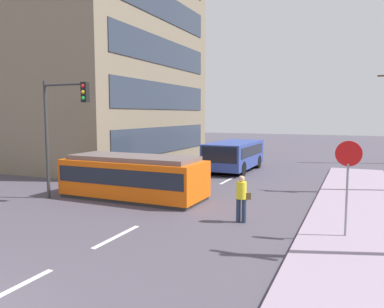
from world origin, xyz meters
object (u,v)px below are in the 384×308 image
(stop_sign, at_px, (348,169))
(pedestrian_crossing, at_px, (242,196))
(traffic_light_mast, at_px, (62,118))
(streetcar_tram, at_px, (133,176))
(city_bus, at_px, (234,154))

(stop_sign, bearing_deg, pedestrian_crossing, 170.33)
(traffic_light_mast, bearing_deg, streetcar_tram, 30.80)
(streetcar_tram, height_order, traffic_light_mast, traffic_light_mast)
(city_bus, height_order, stop_sign, stop_sign)
(city_bus, relative_size, stop_sign, 2.10)
(city_bus, xyz_separation_m, traffic_light_mast, (-4.32, -11.43, 2.53))
(pedestrian_crossing, xyz_separation_m, stop_sign, (3.43, -0.58, 1.25))
(streetcar_tram, distance_m, city_bus, 10.02)
(pedestrian_crossing, height_order, traffic_light_mast, traffic_light_mast)
(streetcar_tram, height_order, pedestrian_crossing, streetcar_tram)
(city_bus, distance_m, stop_sign, 14.35)
(pedestrian_crossing, bearing_deg, stop_sign, -9.67)
(stop_sign, bearing_deg, city_bus, 120.83)
(pedestrian_crossing, distance_m, stop_sign, 3.69)
(streetcar_tram, bearing_deg, stop_sign, -14.96)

